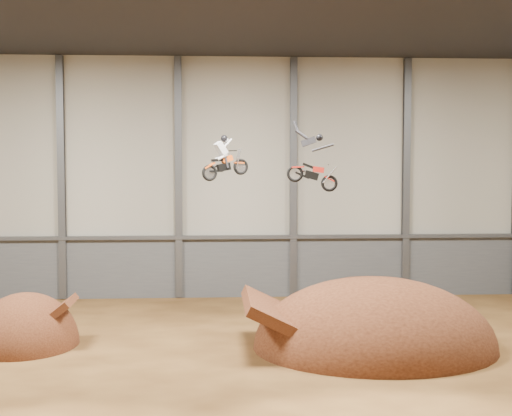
{
  "coord_description": "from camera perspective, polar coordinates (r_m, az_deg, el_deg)",
  "views": [
    {
      "loc": [
        -1.26,
        -26.51,
        7.91
      ],
      "look_at": [
        0.52,
        4.0,
        5.94
      ],
      "focal_mm": 50.0,
      "sensor_mm": 36.0,
      "label": 1
    }
  ],
  "objects": [
    {
      "name": "back_wall",
      "position": [
        41.54,
        -1.6,
        2.43
      ],
      "size": [
        40.0,
        0.1,
        14.0
      ],
      "primitive_type": "cube",
      "color": "#A8A495",
      "rests_on": "ground"
    },
    {
      "name": "takeoff_ramp",
      "position": [
        32.88,
        -17.98,
        -10.41
      ],
      "size": [
        4.56,
        5.26,
        4.56
      ],
      "primitive_type": "ellipsoid",
      "color": "#3A1A0E",
      "rests_on": "ground"
    },
    {
      "name": "lower_band_back",
      "position": [
        41.88,
        -1.59,
        -4.77
      ],
      "size": [
        39.8,
        0.18,
        3.5
      ],
      "primitive_type": "cube",
      "color": "#4D5054",
      "rests_on": "ground"
    },
    {
      "name": "steel_column_2",
      "position": [
        41.37,
        -6.22,
        2.41
      ],
      "size": [
        0.4,
        0.36,
        13.9
      ],
      "primitive_type": "cube",
      "color": "#47494F",
      "rests_on": "ground"
    },
    {
      "name": "steel_column_3",
      "position": [
        41.57,
        3.01,
        2.43
      ],
      "size": [
        0.4,
        0.36,
        13.9
      ],
      "primitive_type": "cube",
      "color": "#47494F",
      "rests_on": "ground"
    },
    {
      "name": "steel_rail",
      "position": [
        41.51,
        -1.58,
        -2.34
      ],
      "size": [
        39.8,
        0.35,
        0.2
      ],
      "primitive_type": "cube",
      "color": "#47494F",
      "rests_on": "lower_band_back"
    },
    {
      "name": "fmx_rider_b",
      "position": [
        30.23,
        4.35,
        4.1
      ],
      "size": [
        3.56,
        1.37,
        3.19
      ],
      "primitive_type": null,
      "rotation": [
        0.0,
        0.27,
        -0.16
      ],
      "color": "red"
    },
    {
      "name": "fmx_rider_a",
      "position": [
        32.58,
        -2.38,
        4.29
      ],
      "size": [
        2.77,
        1.92,
        2.46
      ],
      "primitive_type": null,
      "rotation": [
        0.0,
        -0.17,
        0.44
      ],
      "color": "#DA4F13"
    },
    {
      "name": "landing_ramp",
      "position": [
        31.44,
        9.43,
        -10.93
      ],
      "size": [
        10.38,
        9.19,
        5.99
      ],
      "primitive_type": "ellipsoid",
      "color": "#3A1A0E",
      "rests_on": "ground"
    },
    {
      "name": "floor",
      "position": [
        27.69,
        -0.61,
        -12.91
      ],
      "size": [
        40.0,
        40.0,
        0.0
      ],
      "primitive_type": "plane",
      "color": "#462B12",
      "rests_on": "ground"
    },
    {
      "name": "steel_column_1",
      "position": [
        42.23,
        -15.3,
        2.32
      ],
      "size": [
        0.4,
        0.36,
        13.9
      ],
      "primitive_type": "cube",
      "color": "#47494F",
      "rests_on": "ground"
    },
    {
      "name": "steel_column_4",
      "position": [
        42.83,
        11.91,
        2.39
      ],
      "size": [
        0.4,
        0.36,
        13.9
      ],
      "primitive_type": "cube",
      "color": "#47494F",
      "rests_on": "ground"
    }
  ]
}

